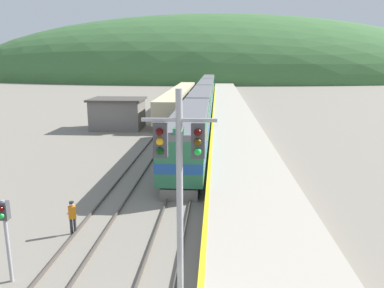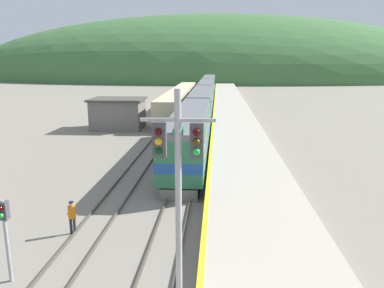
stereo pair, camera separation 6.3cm
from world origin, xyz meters
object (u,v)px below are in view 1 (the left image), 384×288
carriage_fourth (208,84)px  signal_mast_main (179,178)px  siding_train (179,100)px  carriage_third (206,91)px  carriage_second (201,103)px  track_worker (72,216)px  signal_post_siding (5,224)px  express_train_lead_car (190,133)px

carriage_fourth → signal_mast_main: size_ratio=2.74×
siding_train → signal_mast_main: signal_mast_main is taller
siding_train → signal_mast_main: size_ratio=4.93×
carriage_third → signal_mast_main: 64.93m
signal_mast_main → carriage_second: bearing=91.5°
track_worker → carriage_fourth: bearing=86.6°
carriage_fourth → track_worker: 80.79m
carriage_third → signal_post_siding: size_ratio=6.26×
express_train_lead_car → track_worker: size_ratio=12.40×
express_train_lead_car → carriage_second: 22.08m
express_train_lead_car → carriage_third: bearing=90.0°
carriage_second → carriage_third: same height
carriage_second → carriage_fourth: (0.00, 43.84, 0.00)m
signal_post_siding → express_train_lead_car: bearing=73.3°
signal_mast_main → track_worker: bearing=134.1°
express_train_lead_car → carriage_second: express_train_lead_car is taller
carriage_second → signal_post_siding: bearing=-97.9°
carriage_third → signal_post_siding: (-5.68, -62.90, 0.17)m
express_train_lead_car → carriage_fourth: size_ratio=0.99×
track_worker → signal_mast_main: bearing=-45.9°
carriage_third → carriage_fourth: 21.92m
carriage_fourth → siding_train: carriage_fourth is taller
signal_mast_main → signal_post_siding: bearing=164.0°
carriage_third → signal_mast_main: size_ratio=2.74×
carriage_third → siding_train: size_ratio=0.56×
carriage_third → track_worker: (-4.80, -58.72, -1.30)m
carriage_second → siding_train: 8.88m
carriage_third → track_worker: size_ratio=12.49×
carriage_fourth → carriage_second: bearing=-90.0°
carriage_third → carriage_second: bearing=-90.0°
carriage_third → signal_mast_main: signal_mast_main is taller
carriage_second → carriage_fourth: same height
carriage_third → carriage_fourth: (0.00, 21.92, 0.00)m
carriage_third → siding_train: (-3.95, -13.97, -0.38)m
carriage_third → signal_post_siding: carriage_third is taller
express_train_lead_car → signal_post_siding: express_train_lead_car is taller
express_train_lead_car → carriage_fourth: (0.00, 65.93, -0.01)m
carriage_fourth → track_worker: (-4.80, -80.64, -1.30)m
carriage_third → carriage_fourth: same height
signal_post_siding → track_worker: size_ratio=2.00×
siding_train → signal_post_siding: size_ratio=11.24×
express_train_lead_car → signal_mast_main: bearing=-86.8°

